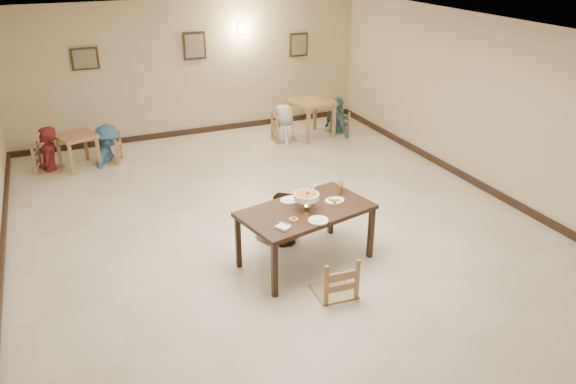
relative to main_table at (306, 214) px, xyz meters
name	(u,v)px	position (x,y,z in m)	size (l,w,h in m)	color
floor	(277,226)	(0.03, 1.13, -0.75)	(10.00, 10.00, 0.00)	beige
ceiling	(275,32)	(0.03, 1.13, 2.25)	(10.00, 10.00, 0.00)	white
wall_back	(191,69)	(0.03, 6.13, 0.75)	(10.00, 10.00, 0.00)	#CDB793
wall_front	(534,342)	(0.03, -3.87, 0.75)	(10.00, 10.00, 0.00)	#CDB793
wall_right	(490,107)	(4.03, 1.13, 0.75)	(10.00, 10.00, 0.00)	#CDB793
baseboard_back	(196,131)	(0.03, 6.10, -0.69)	(8.00, 0.06, 0.12)	black
baseboard_left	(1,278)	(-3.94, 1.13, -0.69)	(0.06, 10.00, 0.12)	black
baseboard_right	(477,183)	(4.00, 1.13, -0.69)	(0.06, 10.00, 0.12)	black
picture_a	(85,59)	(-2.17, 6.09, 1.15)	(0.55, 0.04, 0.45)	#322313
picture_b	(195,46)	(0.13, 6.09, 1.25)	(0.50, 0.04, 0.60)	#322313
picture_c	(299,45)	(2.63, 6.09, 1.10)	(0.45, 0.04, 0.55)	#322313
wall_sconce	(242,29)	(1.23, 6.09, 1.55)	(0.16, 0.05, 0.22)	#FFD88C
main_table	(306,214)	(0.00, 0.00, 0.00)	(1.95, 1.36, 0.83)	#321D10
chair_far	(277,209)	(-0.11, 0.79, -0.25)	(0.46, 0.46, 0.99)	tan
chair_near	(335,256)	(0.02, -0.83, -0.21)	(0.50, 0.50, 1.07)	tan
main_diner	(280,193)	(-0.08, 0.73, 0.02)	(0.75, 0.58, 1.54)	gray
curry_warmer	(306,196)	(0.01, 0.00, 0.26)	(0.39, 0.35, 0.31)	silver
rice_plate_far	(291,200)	(-0.09, 0.31, 0.10)	(0.31, 0.31, 0.07)	white
rice_plate_near	(318,220)	(-0.01, -0.39, 0.10)	(0.27, 0.27, 0.06)	white
fried_plate	(335,200)	(0.46, 0.04, 0.10)	(0.28, 0.28, 0.06)	white
chili_dish	(294,219)	(-0.28, -0.23, 0.09)	(0.11, 0.11, 0.02)	white
napkin_cutlery	(283,227)	(-0.50, -0.39, 0.10)	(0.23, 0.27, 0.03)	white
drink_glass	(340,188)	(0.67, 0.27, 0.16)	(0.08, 0.08, 0.16)	white
bg_table_left	(77,141)	(-2.61, 5.00, -0.21)	(0.86, 0.86, 0.67)	#A17B4E
bg_table_right	(312,107)	(2.42, 4.87, -0.06)	(0.97, 0.97, 0.83)	#A17B4E
bg_chair_ll	(47,146)	(-3.17, 5.02, -0.24)	(0.48, 0.48, 1.02)	tan
bg_chair_lr	(106,139)	(-2.05, 5.04, -0.25)	(0.47, 0.47, 1.01)	tan
bg_chair_rl	(284,116)	(1.75, 4.89, -0.21)	(0.51, 0.51, 1.09)	tan
bg_chair_rr	(337,112)	(3.08, 4.89, -0.27)	(0.45, 0.45, 0.97)	tan
bg_diner_a	(43,127)	(-3.17, 5.02, 0.14)	(0.65, 0.43, 1.78)	#551516
bg_diner_b	(104,125)	(-2.05, 5.04, 0.03)	(1.01, 0.58, 1.56)	#39658E
bg_diner_c	(284,104)	(1.75, 4.89, 0.07)	(0.80, 0.52, 1.63)	silver
bg_diner_d	(338,97)	(3.08, 4.89, 0.08)	(0.98, 0.41, 1.66)	slate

